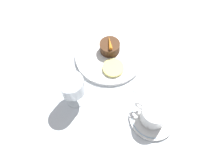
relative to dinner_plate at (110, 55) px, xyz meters
The scene contains 10 objects.
ground_plane 0.03m from the dinner_plate, 53.96° to the left, with size 3.00×3.00×0.00m, color white.
dinner_plate is the anchor object (origin of this frame).
saucer 0.28m from the dinner_plate, 151.54° to the left, with size 0.15×0.15×0.01m.
coffee_cup 0.28m from the dinner_plate, 151.11° to the left, with size 0.11×0.08×0.06m.
spoon 0.23m from the dinner_plate, 147.08° to the left, with size 0.05×0.11×0.00m.
wine_glass 0.22m from the dinner_plate, 89.19° to the left, with size 0.08×0.08×0.12m.
fork 0.16m from the dinner_plate, behind, with size 0.06×0.18×0.01m.
dessert_cake 0.03m from the dinner_plate, 60.06° to the right, with size 0.07×0.07×0.04m.
carrot_garnish 0.05m from the dinner_plate, 60.06° to the right, with size 0.05×0.05×0.01m.
pineapple_slice 0.06m from the dinner_plate, 133.76° to the left, with size 0.07×0.07×0.01m.
Camera 1 is at (-0.28, 0.37, 0.66)m, focal length 35.00 mm.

